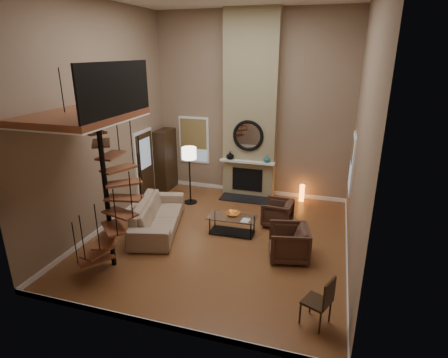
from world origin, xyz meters
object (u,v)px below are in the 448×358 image
(sofa, at_px, (158,215))
(floor_lamp, at_px, (189,158))
(armchair_far, at_px, (292,243))
(coffee_table, at_px, (232,223))
(accent_lamp, at_px, (302,193))
(side_chair, at_px, (321,300))
(armchair_near, at_px, (280,213))
(hutch, at_px, (165,161))

(sofa, height_order, floor_lamp, floor_lamp)
(armchair_far, bearing_deg, floor_lamp, -136.41)
(sofa, bearing_deg, coffee_table, -94.48)
(coffee_table, height_order, floor_lamp, floor_lamp)
(armchair_far, xyz_separation_m, floor_lamp, (-3.33, 2.23, 1.06))
(accent_lamp, distance_m, side_chair, 5.47)
(armchair_near, height_order, side_chair, side_chair)
(hutch, relative_size, coffee_table, 1.66)
(hutch, bearing_deg, armchair_near, -22.69)
(hutch, height_order, floor_lamp, hutch)
(hutch, distance_m, coffee_table, 3.92)
(hutch, bearing_deg, sofa, -68.40)
(sofa, relative_size, side_chair, 2.75)
(coffee_table, bearing_deg, floor_lamp, 139.03)
(sofa, height_order, side_chair, side_chair)
(armchair_far, height_order, side_chair, side_chair)
(armchair_far, distance_m, accent_lamp, 3.37)
(hutch, relative_size, armchair_far, 2.35)
(hutch, xyz_separation_m, armchair_far, (4.57, -3.17, -0.60))
(floor_lamp, bearing_deg, accent_lamp, 19.47)
(coffee_table, bearing_deg, hutch, 140.54)
(armchair_far, bearing_deg, side_chair, 6.75)
(accent_lamp, relative_size, side_chair, 0.58)
(sofa, height_order, coffee_table, sofa)
(hutch, xyz_separation_m, floor_lamp, (1.24, -0.94, 0.46))
(hutch, xyz_separation_m, coffee_table, (2.98, -2.46, -0.67))
(armchair_far, bearing_deg, accent_lamp, 169.63)
(floor_lamp, relative_size, accent_lamp, 3.27)
(accent_lamp, height_order, side_chair, side_chair)
(hutch, bearing_deg, armchair_far, -34.80)
(coffee_table, height_order, accent_lamp, accent_lamp)
(floor_lamp, height_order, accent_lamp, floor_lamp)
(armchair_far, height_order, accent_lamp, armchair_far)
(sofa, bearing_deg, armchair_far, -111.24)
(sofa, xyz_separation_m, armchair_near, (2.95, 1.11, -0.04))
(armchair_near, distance_m, floor_lamp, 3.11)
(sofa, relative_size, coffee_table, 2.06)
(armchair_far, xyz_separation_m, coffee_table, (-1.58, 0.72, -0.07))
(hutch, xyz_separation_m, sofa, (1.11, -2.81, -0.55))
(sofa, bearing_deg, side_chair, -135.15)
(accent_lamp, bearing_deg, side_chair, -81.15)
(floor_lamp, bearing_deg, hutch, 142.78)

